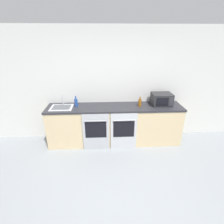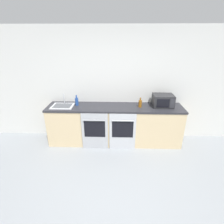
# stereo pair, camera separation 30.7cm
# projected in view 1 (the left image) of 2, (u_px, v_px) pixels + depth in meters

# --- Properties ---
(ground_plane) EXTENTS (16.00, 16.00, 0.00)m
(ground_plane) POSITION_uv_depth(u_px,v_px,m) (123.00, 211.00, 2.56)
(ground_plane) COLOR gray
(wall_back) EXTENTS (10.00, 0.06, 2.60)m
(wall_back) POSITION_uv_depth(u_px,v_px,m) (114.00, 86.00, 4.08)
(wall_back) COLOR silver
(wall_back) RESTS_ON ground_plane
(counter_back) EXTENTS (3.06, 0.63, 0.91)m
(counter_back) POSITION_uv_depth(u_px,v_px,m) (115.00, 124.00, 4.11)
(counter_back) COLOR #D1B789
(counter_back) RESTS_ON ground_plane
(oven_left) EXTENTS (0.57, 0.06, 0.86)m
(oven_left) POSITION_uv_depth(u_px,v_px,m) (96.00, 132.00, 3.80)
(oven_left) COLOR #A8AAAF
(oven_left) RESTS_ON ground_plane
(oven_right) EXTENTS (0.57, 0.06, 0.86)m
(oven_right) POSITION_uv_depth(u_px,v_px,m) (124.00, 131.00, 3.83)
(oven_right) COLOR #B7BABF
(oven_right) RESTS_ON ground_plane
(microwave) EXTENTS (0.44, 0.36, 0.27)m
(microwave) POSITION_uv_depth(u_px,v_px,m) (162.00, 99.00, 3.98)
(microwave) COLOR #232326
(microwave) RESTS_ON counter_back
(bottle_blue) EXTENTS (0.07, 0.07, 0.24)m
(bottle_blue) POSITION_uv_depth(u_px,v_px,m) (76.00, 102.00, 3.91)
(bottle_blue) COLOR #234793
(bottle_blue) RESTS_ON counter_back
(bottle_amber) EXTENTS (0.07, 0.07, 0.22)m
(bottle_amber) POSITION_uv_depth(u_px,v_px,m) (140.00, 103.00, 3.92)
(bottle_amber) COLOR #8C5114
(bottle_amber) RESTS_ON counter_back
(sink) EXTENTS (0.48, 0.40, 0.25)m
(sink) POSITION_uv_depth(u_px,v_px,m) (62.00, 107.00, 3.85)
(sink) COLOR #B7BABF
(sink) RESTS_ON counter_back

